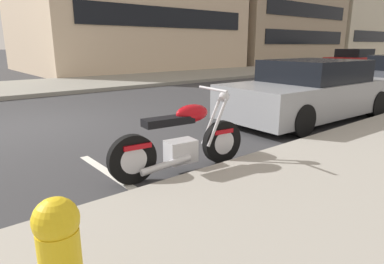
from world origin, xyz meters
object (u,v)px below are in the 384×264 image
(parked_car_at_intersection, at_px, (311,92))
(parked_motorcycle, at_px, (182,142))
(car_opposite_curb, at_px, (353,60))
(fire_hydrant, at_px, (61,263))

(parked_car_at_intersection, bearing_deg, parked_motorcycle, -167.41)
(parked_motorcycle, xyz_separation_m, parked_car_at_intersection, (4.33, 0.79, 0.21))
(parked_motorcycle, xyz_separation_m, car_opposite_curb, (20.36, 7.50, 0.24))
(parked_motorcycle, height_order, parked_car_at_intersection, parked_car_at_intersection)
(car_opposite_curb, bearing_deg, fire_hydrant, 24.58)
(fire_hydrant, bearing_deg, parked_motorcycle, 38.99)
(parked_car_at_intersection, xyz_separation_m, fire_hydrant, (-6.49, -2.54, -0.08))
(car_opposite_curb, relative_size, fire_hydrant, 5.47)
(parked_motorcycle, bearing_deg, parked_car_at_intersection, 16.72)
(parked_motorcycle, height_order, car_opposite_curb, car_opposite_curb)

